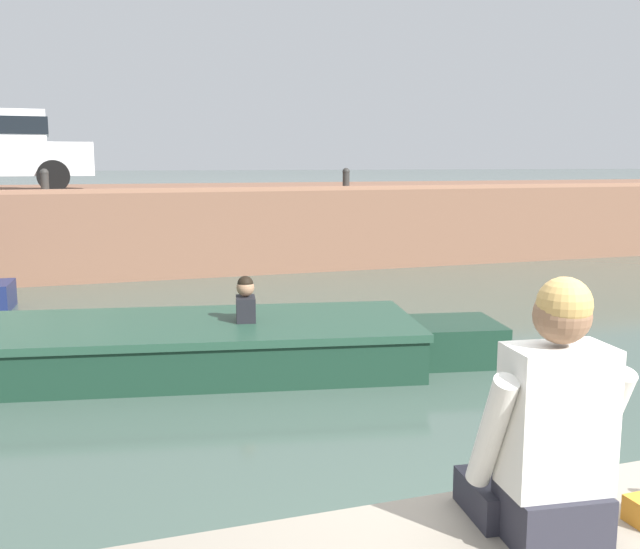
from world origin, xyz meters
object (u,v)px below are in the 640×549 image
motorboat_passing (198,346)px  mooring_bollard_east (346,178)px  person_seated_left (549,438)px  mooring_bollard_mid (45,180)px

motorboat_passing → mooring_bollard_east: bearing=57.3°
motorboat_passing → person_seated_left: (0.44, -5.35, 0.95)m
mooring_bollard_mid → mooring_bollard_east: (5.74, 0.00, 0.00)m
mooring_bollard_mid → motorboat_passing: bearing=-74.9°
motorboat_passing → mooring_bollard_mid: bearing=105.1°
mooring_bollard_east → person_seated_left: size_ratio=0.46×
person_seated_left → mooring_bollard_mid: bearing=100.4°
person_seated_left → motorboat_passing: bearing=94.7°
mooring_bollard_mid → person_seated_left: mooring_bollard_mid is taller
mooring_bollard_mid → person_seated_left: 11.87m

